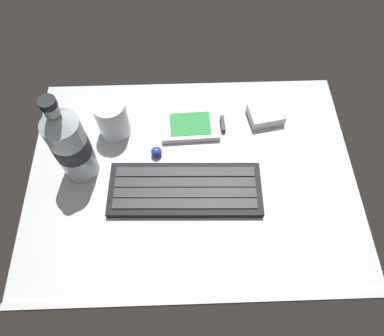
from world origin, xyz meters
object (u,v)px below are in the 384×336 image
Objects in this scene: water_bottle at (70,144)px; charger_block at (266,114)px; trackball_mouse at (156,152)px; keyboard at (185,189)px; handheld_device at (193,126)px; juice_cup at (113,119)px.

charger_block is at bearing 16.79° from water_bottle.
trackball_mouse is (-23.20, -8.63, -0.10)cm from charger_block.
water_bottle is at bearing -163.21° from charger_block.
keyboard is 10.05cm from trackball_mouse.
handheld_device is at bearing 22.65° from water_bottle.
charger_block is at bearing 43.95° from keyboard.
handheld_device is 25.51cm from water_bottle.
juice_cup is 32.12cm from charger_block.
keyboard is at bearing -45.68° from juice_cup.
keyboard is 13.33× the size of trackball_mouse.
juice_cup is 3.86× the size of trackball_mouse.
water_bottle is at bearing -169.21° from trackball_mouse.
trackball_mouse is (8.72, -6.28, -2.81)cm from juice_cup.
trackball_mouse is at bearing -159.60° from charger_block.
charger_block is at bearing 20.40° from trackball_mouse.
charger_block reaches higher than handheld_device.
keyboard is 20.70cm from juice_cup.
water_bottle is 40.25cm from charger_block.
keyboard reaches higher than handheld_device.
charger_block is (15.54, 2.12, 0.47)cm from handheld_device.
trackball_mouse is at bearing -139.66° from handheld_device.
keyboard is at bearing -56.29° from trackball_mouse.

